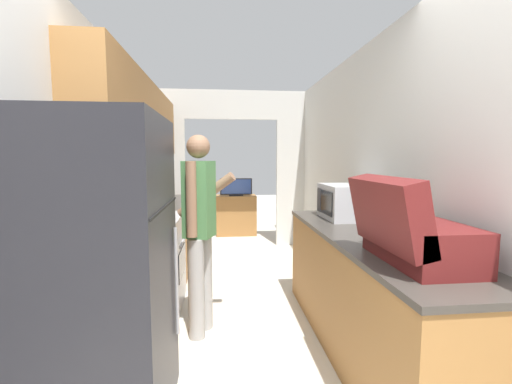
% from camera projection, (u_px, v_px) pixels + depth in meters
% --- Properties ---
extents(wall_left, '(0.38, 6.80, 2.50)m').
position_uv_depth(wall_left, '(110.00, 151.00, 2.97)').
color(wall_left, silver).
rests_on(wall_left, ground_plane).
extents(wall_right, '(0.06, 6.80, 2.50)m').
position_uv_depth(wall_right, '(391.00, 182.00, 2.81)').
color(wall_right, silver).
rests_on(wall_right, ground_plane).
extents(wall_far_with_doorway, '(2.76, 0.06, 2.50)m').
position_uv_depth(wall_far_with_doorway, '(232.00, 159.00, 5.47)').
color(wall_far_with_doorway, silver).
rests_on(wall_far_with_doorway, ground_plane).
extents(counter_left, '(0.62, 3.06, 0.89)m').
position_uv_depth(counter_left, '(159.00, 246.00, 3.88)').
color(counter_left, '#9E6B38').
rests_on(counter_left, ground_plane).
extents(counter_right, '(0.62, 2.36, 0.89)m').
position_uv_depth(counter_right, '(366.00, 294.00, 2.53)').
color(counter_right, '#9E6B38').
rests_on(counter_right, ground_plane).
extents(refrigerator, '(0.74, 0.82, 1.66)m').
position_uv_depth(refrigerator, '(96.00, 278.00, 1.77)').
color(refrigerator, black).
rests_on(refrigerator, ground_plane).
extents(range_oven, '(0.66, 0.75, 1.03)m').
position_uv_depth(range_oven, '(148.00, 262.00, 3.26)').
color(range_oven, '#B7B7BC').
rests_on(range_oven, ground_plane).
extents(person, '(0.52, 0.45, 1.63)m').
position_uv_depth(person, '(200.00, 229.00, 2.76)').
color(person, '#9E9E9E').
rests_on(person, ground_plane).
extents(suitcase, '(0.47, 0.66, 0.46)m').
position_uv_depth(suitcase, '(408.00, 231.00, 1.82)').
color(suitcase, '#5B1919').
rests_on(suitcase, counter_right).
extents(microwave, '(0.40, 0.52, 0.31)m').
position_uv_depth(microwave, '(346.00, 202.00, 3.14)').
color(microwave, '#B7B7BC').
rests_on(microwave, counter_right).
extents(tv_cabinet, '(0.74, 0.42, 0.74)m').
position_uv_depth(tv_cabinet, '(236.00, 215.00, 6.44)').
color(tv_cabinet, '#9E6B38').
rests_on(tv_cabinet, ground_plane).
extents(television, '(0.59, 0.16, 0.32)m').
position_uv_depth(television, '(236.00, 187.00, 6.34)').
color(television, black).
rests_on(television, tv_cabinet).
extents(knife, '(0.12, 0.29, 0.02)m').
position_uv_depth(knife, '(150.00, 209.00, 3.67)').
color(knife, '#B7B7BC').
rests_on(knife, counter_left).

